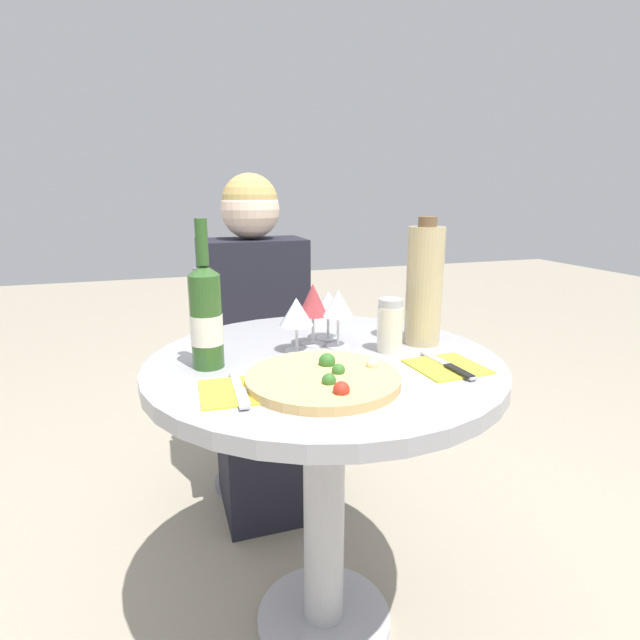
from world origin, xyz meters
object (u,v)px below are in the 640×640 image
object	(u,v)px
chair_behind_diner	(253,378)
seated_diner	(259,358)
wine_bottle	(206,316)
dining_table	(324,421)
tall_carafe	(424,285)
pizza_large	(324,379)

from	to	relation	value
chair_behind_diner	seated_diner	world-z (taller)	seated_diner
chair_behind_diner	seated_diner	size ratio (longest dim) A/B	0.71
seated_diner	wine_bottle	xyz separation A→B (m)	(-0.24, -0.63, 0.33)
dining_table	tall_carafe	distance (m)	0.42
chair_behind_diner	pizza_large	xyz separation A→B (m)	(-0.02, -0.95, 0.35)
dining_table	tall_carafe	bearing A→B (deg)	7.50
chair_behind_diner	seated_diner	xyz separation A→B (m)	(-0.00, -0.14, 0.13)
dining_table	seated_diner	distance (m)	0.66
wine_bottle	tall_carafe	size ratio (longest dim) A/B	1.02
dining_table	pizza_large	distance (m)	0.24
wine_bottle	chair_behind_diner	bearing A→B (deg)	72.91
chair_behind_diner	pizza_large	world-z (taller)	chair_behind_diner
dining_table	chair_behind_diner	world-z (taller)	chair_behind_diner
dining_table	seated_diner	size ratio (longest dim) A/B	0.69
seated_diner	pizza_large	xyz separation A→B (m)	(-0.02, -0.81, 0.22)
dining_table	pizza_large	world-z (taller)	pizza_large
chair_behind_diner	tall_carafe	size ratio (longest dim) A/B	2.65
dining_table	wine_bottle	bearing A→B (deg)	174.60
chair_behind_diner	seated_diner	distance (m)	0.19
tall_carafe	wine_bottle	bearing A→B (deg)	-178.77
seated_diner	pizza_large	bearing A→B (deg)	88.40
dining_table	chair_behind_diner	size ratio (longest dim) A/B	0.98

